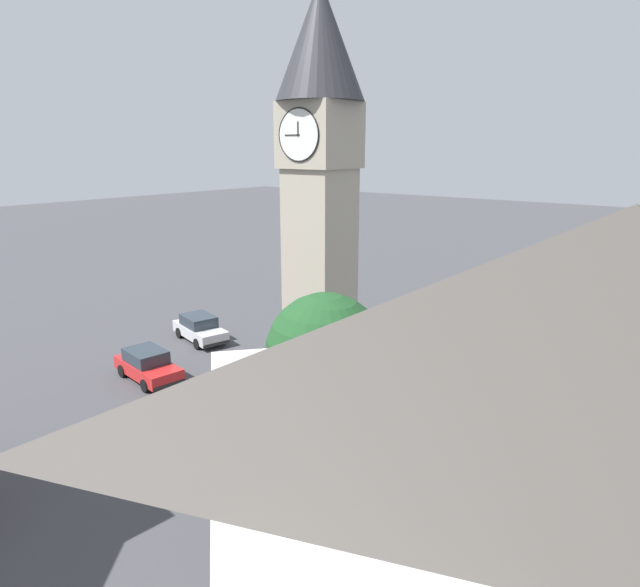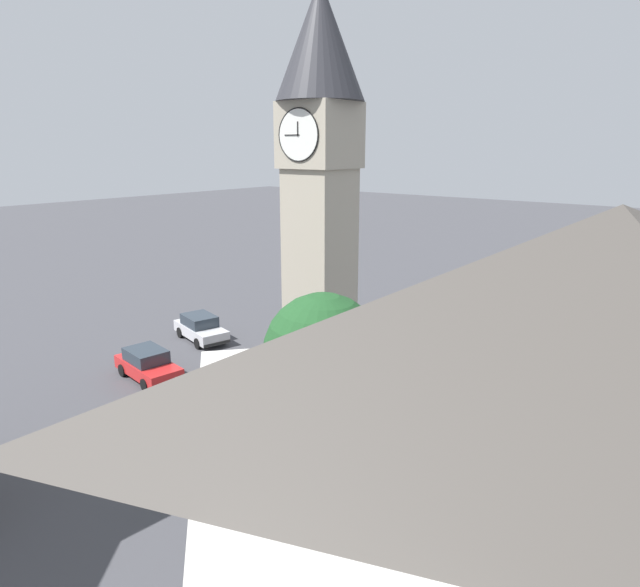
% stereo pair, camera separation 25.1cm
% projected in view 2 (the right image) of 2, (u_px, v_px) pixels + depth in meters
% --- Properties ---
extents(ground_plane, '(200.00, 200.00, 0.00)m').
position_uv_depth(ground_plane, '(320.00, 365.00, 29.28)').
color(ground_plane, '#424247').
extents(clock_tower, '(4.22, 4.22, 18.83)m').
position_uv_depth(clock_tower, '(320.00, 153.00, 26.46)').
color(clock_tower, gray).
rests_on(clock_tower, ground).
extents(car_blue_kerb, '(4.32, 2.25, 1.53)m').
position_uv_depth(car_blue_kerb, '(148.00, 364.00, 27.29)').
color(car_blue_kerb, red).
rests_on(car_blue_kerb, ground).
extents(car_silver_kerb, '(4.10, 4.12, 1.53)m').
position_uv_depth(car_silver_kerb, '(506.00, 466.00, 18.59)').
color(car_silver_kerb, red).
rests_on(car_silver_kerb, ground).
extents(car_red_corner, '(4.27, 3.91, 1.53)m').
position_uv_depth(car_red_corner, '(419.00, 316.00, 35.07)').
color(car_red_corner, white).
rests_on(car_red_corner, ground).
extents(car_white_side, '(4.41, 2.63, 1.53)m').
position_uv_depth(car_white_side, '(201.00, 328.00, 32.83)').
color(car_white_side, silver).
rests_on(car_white_side, ground).
extents(pedestrian, '(0.45, 0.40, 1.69)m').
position_uv_depth(pedestrian, '(316.00, 311.00, 35.41)').
color(pedestrian, '#706656').
rests_on(pedestrian, ground).
extents(tree, '(4.30, 4.30, 6.31)m').
position_uv_depth(tree, '(323.00, 353.00, 19.50)').
color(tree, brown).
rests_on(tree, ground).
extents(building_terrace_right, '(12.00, 12.48, 10.52)m').
position_uv_depth(building_terrace_right, '(573.00, 559.00, 8.04)').
color(building_terrace_right, beige).
rests_on(building_terrace_right, ground).
extents(road_sign, '(0.60, 0.07, 2.80)m').
position_uv_depth(road_sign, '(424.00, 346.00, 26.50)').
color(road_sign, gray).
rests_on(road_sign, ground).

